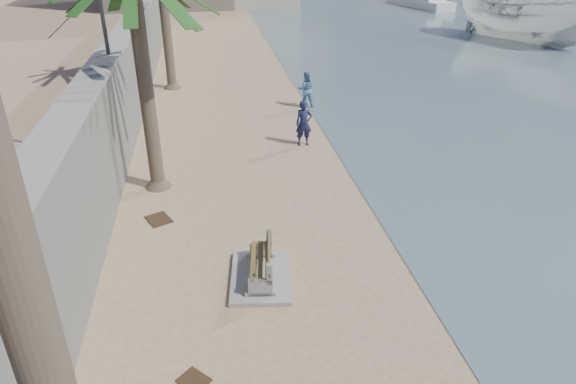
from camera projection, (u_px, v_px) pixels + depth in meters
seawall at (139, 58)px, 23.09m from camera, size 0.45×70.00×3.50m
wall_cap at (134, 16)px, 22.26m from camera, size 0.80×70.00×0.12m
bench_far at (261, 266)px, 11.32m from camera, size 1.54×2.08×0.81m
person_a at (304, 120)px, 18.08m from camera, size 0.67×0.46×1.86m
person_b at (306, 87)px, 22.02m from camera, size 0.88×0.71×1.71m
boat_cruiser at (526, 13)px, 34.11m from camera, size 5.21×5.26×4.52m
yacht_near at (533, 12)px, 44.84m from camera, size 6.51×11.93×1.50m
yacht_far at (420, 3)px, 49.76m from camera, size 4.18×8.26×1.50m
debris_c at (159, 219)px, 13.78m from camera, size 0.81×0.87×0.03m
debris_d at (194, 380)px, 8.90m from camera, size 0.65×0.65×0.03m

